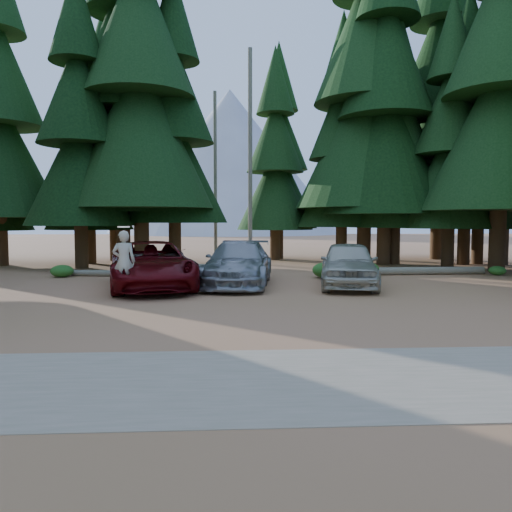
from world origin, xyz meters
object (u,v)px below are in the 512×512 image
object	(u,v)px
log_left	(113,273)
silver_minivan_center	(239,263)
silver_minivan_right	(348,264)
red_pickup	(152,265)
log_mid	(220,267)
log_right	(426,271)
frisbee_player	(124,261)

from	to	relation	value
log_left	silver_minivan_center	bearing A→B (deg)	-20.51
silver_minivan_center	log_left	distance (m)	6.33
silver_minivan_center	silver_minivan_right	bearing A→B (deg)	-2.01
red_pickup	log_left	bearing A→B (deg)	108.03
silver_minivan_right	log_mid	size ratio (longest dim) A/B	1.30
log_mid	log_right	xyz separation A→B (m)	(9.30, -2.52, 0.02)
log_left	log_mid	xyz separation A→B (m)	(4.58, 2.50, 0.02)
red_pickup	frisbee_player	xyz separation A→B (m)	(-0.48, -2.42, 0.33)
silver_minivan_right	frisbee_player	world-z (taller)	frisbee_player
silver_minivan_right	log_right	bearing A→B (deg)	52.15
log_left	log_mid	distance (m)	5.22
log_left	frisbee_player	bearing A→B (deg)	-63.78
red_pickup	frisbee_player	distance (m)	2.49
log_left	log_mid	size ratio (longest dim) A/B	1.00
red_pickup	log_mid	xyz separation A→B (m)	(2.30, 6.44, -0.69)
log_right	log_mid	bearing A→B (deg)	162.72
frisbee_player	silver_minivan_right	bearing A→B (deg)	-167.97
red_pickup	frisbee_player	size ratio (longest dim) A/B	2.98
red_pickup	log_right	xyz separation A→B (m)	(11.60, 3.92, -0.67)
silver_minivan_center	log_left	xyz separation A→B (m)	(-5.39, 3.24, -0.69)
silver_minivan_right	log_left	world-z (taller)	silver_minivan_right
silver_minivan_center	silver_minivan_right	xyz separation A→B (m)	(3.99, -0.67, 0.02)
log_mid	log_right	distance (m)	9.64
red_pickup	frisbee_player	world-z (taller)	frisbee_player
frisbee_player	log_right	distance (m)	13.68
red_pickup	silver_minivan_center	size ratio (longest dim) A/B	1.07
silver_minivan_right	red_pickup	bearing A→B (deg)	-168.49
silver_minivan_right	silver_minivan_center	bearing A→B (deg)	-178.33
log_mid	frisbee_player	bearing A→B (deg)	-97.37
silver_minivan_right	frisbee_player	distance (m)	7.99
silver_minivan_center	frisbee_player	xyz separation A→B (m)	(-3.60, -3.13, 0.35)
silver_minivan_right	log_mid	xyz separation A→B (m)	(-4.81, 6.41, -0.68)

